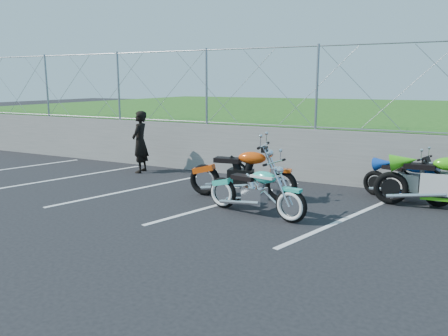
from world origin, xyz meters
The scene contains 10 objects.
ground centered at (0.00, 0.00, 0.00)m, with size 90.00×90.00×0.00m, color black.
retaining_wall centered at (0.00, 3.50, 0.65)m, with size 30.00×0.22×1.30m, color slate.
grass_field centered at (0.00, 13.50, 0.65)m, with size 30.00×20.00×1.30m, color #205115.
chain_link_fence centered at (0.00, 3.50, 2.30)m, with size 28.00×0.03×2.00m.
parking_lines centered at (1.20, 1.00, 0.00)m, with size 18.29×4.31×0.01m.
cruiser_turquoise centered at (0.81, 0.30, 0.42)m, with size 2.09×0.66×1.05m.
naked_orange centered at (0.11, 1.24, 0.50)m, with size 2.34×0.79×1.17m.
sportbike_green centered at (3.75, 2.26, 0.50)m, with size 2.26×0.80×1.17m.
sportbike_blue centered at (3.19, 2.59, 0.41)m, with size 1.78×0.75×0.95m.
person_standing centered at (-3.52, 2.51, 0.83)m, with size 0.61×0.40×1.67m, color black.
Camera 1 is at (3.76, -6.90, 2.42)m, focal length 35.00 mm.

